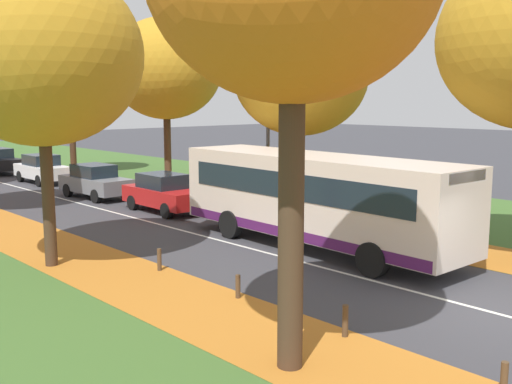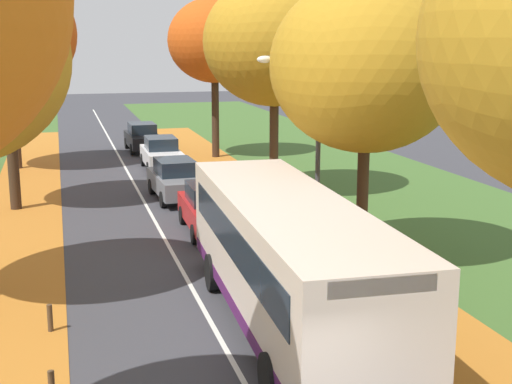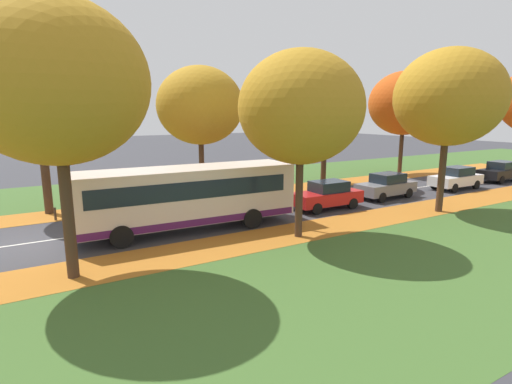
{
  "view_description": "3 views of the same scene",
  "coord_description": "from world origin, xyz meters",
  "px_view_note": "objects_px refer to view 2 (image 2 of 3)",
  "views": [
    {
      "loc": [
        -12.66,
        -5.51,
        4.72
      ],
      "look_at": [
        0.67,
        8.64,
        1.71
      ],
      "focal_mm": 42.0,
      "sensor_mm": 36.0,
      "label": 1
    },
    {
      "loc": [
        -3.12,
        -7.51,
        6.4
      ],
      "look_at": [
        1.96,
        10.79,
        2.31
      ],
      "focal_mm": 50.0,
      "sensor_mm": 36.0,
      "label": 2
    },
    {
      "loc": [
        19.0,
        0.34,
        5.48
      ],
      "look_at": [
        0.57,
        11.25,
        1.22
      ],
      "focal_mm": 28.0,
      "sensor_mm": 36.0,
      "label": 3
    }
  ],
  "objects_px": {
    "bollard_fourth": "(50,318)",
    "car_grey_following": "(176,179)",
    "tree_left_far": "(10,41)",
    "car_black_fourth_in_line": "(143,137)",
    "car_white_third_in_line": "(161,153)",
    "streetlamp_right": "(307,135)",
    "car_red_lead": "(211,208)",
    "tree_right_far": "(214,41)",
    "tree_right_mid": "(274,42)",
    "bus": "(288,256)",
    "tree_right_near": "(367,65)",
    "tree_left_mid": "(4,34)"
  },
  "relations": [
    {
      "from": "bus",
      "to": "car_white_third_in_line",
      "type": "height_order",
      "value": "bus"
    },
    {
      "from": "tree_left_far",
      "to": "car_black_fourth_in_line",
      "type": "bearing_deg",
      "value": 30.71
    },
    {
      "from": "tree_right_far",
      "to": "car_grey_following",
      "type": "xyz_separation_m",
      "value": [
        -3.83,
        -9.94,
        -5.49
      ]
    },
    {
      "from": "tree_right_near",
      "to": "streetlamp_right",
      "type": "bearing_deg",
      "value": 153.99
    },
    {
      "from": "tree_left_far",
      "to": "car_black_fourth_in_line",
      "type": "relative_size",
      "value": 2.14
    },
    {
      "from": "tree_right_mid",
      "to": "car_red_lead",
      "type": "bearing_deg",
      "value": -126.6
    },
    {
      "from": "tree_right_mid",
      "to": "tree_right_far",
      "type": "distance_m",
      "value": 10.23
    },
    {
      "from": "tree_right_mid",
      "to": "car_white_third_in_line",
      "type": "bearing_deg",
      "value": 117.2
    },
    {
      "from": "tree_left_mid",
      "to": "tree_right_mid",
      "type": "bearing_deg",
      "value": -1.11
    },
    {
      "from": "car_red_lead",
      "to": "tree_right_far",
      "type": "bearing_deg",
      "value": 77.1
    },
    {
      "from": "tree_right_far",
      "to": "car_red_lead",
      "type": "bearing_deg",
      "value": -102.9
    },
    {
      "from": "tree_left_far",
      "to": "tree_right_mid",
      "type": "height_order",
      "value": "tree_left_far"
    },
    {
      "from": "tree_right_near",
      "to": "car_black_fourth_in_line",
      "type": "distance_m",
      "value": 23.81
    },
    {
      "from": "tree_left_far",
      "to": "car_grey_following",
      "type": "bearing_deg",
      "value": -54.38
    },
    {
      "from": "streetlamp_right",
      "to": "car_white_third_in_line",
      "type": "distance_m",
      "value": 16.46
    },
    {
      "from": "bus",
      "to": "car_black_fourth_in_line",
      "type": "height_order",
      "value": "bus"
    },
    {
      "from": "bus",
      "to": "car_white_third_in_line",
      "type": "bearing_deg",
      "value": 89.62
    },
    {
      "from": "tree_left_mid",
      "to": "car_grey_following",
      "type": "bearing_deg",
      "value": 0.78
    },
    {
      "from": "tree_right_near",
      "to": "tree_right_mid",
      "type": "height_order",
      "value": "tree_right_mid"
    },
    {
      "from": "car_black_fourth_in_line",
      "to": "tree_left_far",
      "type": "bearing_deg",
      "value": -149.29
    },
    {
      "from": "streetlamp_right",
      "to": "car_white_third_in_line",
      "type": "xyz_separation_m",
      "value": [
        -1.95,
        16.08,
        -2.92
      ]
    },
    {
      "from": "streetlamp_right",
      "to": "tree_right_far",
      "type": "bearing_deg",
      "value": 85.55
    },
    {
      "from": "bollard_fourth",
      "to": "bus",
      "type": "distance_m",
      "value": 5.47
    },
    {
      "from": "tree_right_far",
      "to": "bollard_fourth",
      "type": "distance_m",
      "value": 24.91
    },
    {
      "from": "car_white_third_in_line",
      "to": "streetlamp_right",
      "type": "bearing_deg",
      "value": -83.09
    },
    {
      "from": "bollard_fourth",
      "to": "bus",
      "type": "height_order",
      "value": "bus"
    },
    {
      "from": "tree_right_near",
      "to": "car_grey_following",
      "type": "height_order",
      "value": "tree_right_near"
    },
    {
      "from": "tree_left_mid",
      "to": "streetlamp_right",
      "type": "height_order",
      "value": "tree_left_mid"
    },
    {
      "from": "tree_left_far",
      "to": "tree_right_far",
      "type": "height_order",
      "value": "tree_left_far"
    },
    {
      "from": "car_white_third_in_line",
      "to": "bus",
      "type": "bearing_deg",
      "value": -90.38
    },
    {
      "from": "bollard_fourth",
      "to": "tree_right_mid",
      "type": "bearing_deg",
      "value": 54.01
    },
    {
      "from": "car_red_lead",
      "to": "tree_left_mid",
      "type": "bearing_deg",
      "value": 141.42
    },
    {
      "from": "bollard_fourth",
      "to": "car_grey_following",
      "type": "relative_size",
      "value": 0.15
    },
    {
      "from": "car_grey_following",
      "to": "streetlamp_right",
      "type": "bearing_deg",
      "value": -75.74
    },
    {
      "from": "tree_left_far",
      "to": "car_grey_following",
      "type": "distance_m",
      "value": 12.49
    },
    {
      "from": "bus",
      "to": "car_grey_following",
      "type": "xyz_separation_m",
      "value": [
        -0.26,
        13.86,
        -0.89
      ]
    },
    {
      "from": "tree_right_far",
      "to": "bollard_fourth",
      "type": "xyz_separation_m",
      "value": [
        -8.72,
        -22.56,
        -5.99
      ]
    },
    {
      "from": "tree_left_mid",
      "to": "tree_right_far",
      "type": "height_order",
      "value": "tree_left_mid"
    },
    {
      "from": "car_red_lead",
      "to": "bollard_fourth",
      "type": "bearing_deg",
      "value": -125.56
    },
    {
      "from": "car_red_lead",
      "to": "car_black_fourth_in_line",
      "type": "relative_size",
      "value": 1.0
    },
    {
      "from": "tree_left_mid",
      "to": "car_white_third_in_line",
      "type": "height_order",
      "value": "tree_left_mid"
    },
    {
      "from": "tree_right_near",
      "to": "bollard_fourth",
      "type": "height_order",
      "value": "tree_right_near"
    },
    {
      "from": "tree_left_far",
      "to": "bus",
      "type": "bearing_deg",
      "value": -73.54
    },
    {
      "from": "tree_left_mid",
      "to": "streetlamp_right",
      "type": "xyz_separation_m",
      "value": [
        8.55,
        -9.12,
        -2.82
      ]
    },
    {
      "from": "tree_left_mid",
      "to": "car_black_fourth_in_line",
      "type": "distance_m",
      "value": 15.76
    },
    {
      "from": "car_white_third_in_line",
      "to": "car_grey_following",
      "type": "bearing_deg",
      "value": -93.27
    },
    {
      "from": "tree_right_near",
      "to": "car_grey_following",
      "type": "relative_size",
      "value": 1.9
    },
    {
      "from": "tree_right_mid",
      "to": "car_black_fourth_in_line",
      "type": "relative_size",
      "value": 2.1
    },
    {
      "from": "tree_left_far",
      "to": "car_grey_following",
      "type": "relative_size",
      "value": 2.12
    },
    {
      "from": "tree_right_far",
      "to": "bollard_fourth",
      "type": "relative_size",
      "value": 13.55
    }
  ]
}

